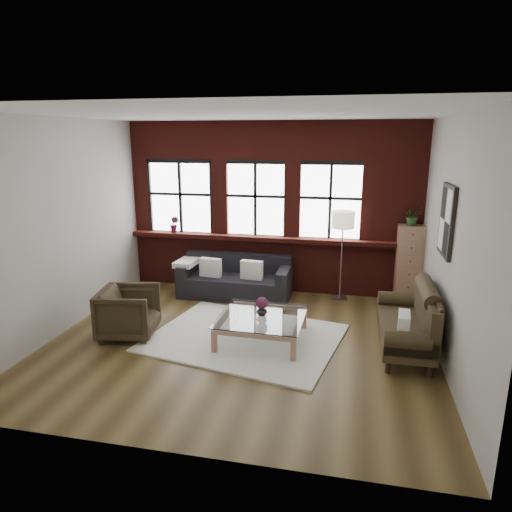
% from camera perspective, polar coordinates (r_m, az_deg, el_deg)
% --- Properties ---
extents(floor, '(5.50, 5.50, 0.00)m').
position_cam_1_polar(floor, '(6.81, -1.90, -10.63)').
color(floor, '#49371A').
rests_on(floor, ground).
extents(ceiling, '(5.50, 5.50, 0.00)m').
position_cam_1_polar(ceiling, '(6.16, -2.17, 17.36)').
color(ceiling, white).
rests_on(ceiling, ground).
extents(wall_back, '(5.50, 0.00, 5.50)m').
position_cam_1_polar(wall_back, '(8.70, 1.97, 6.02)').
color(wall_back, '#AFABA3').
rests_on(wall_back, ground).
extents(wall_front, '(5.50, 0.00, 5.50)m').
position_cam_1_polar(wall_front, '(4.00, -10.72, -4.73)').
color(wall_front, '#AFABA3').
rests_on(wall_front, ground).
extents(wall_left, '(0.00, 5.00, 5.00)m').
position_cam_1_polar(wall_left, '(7.45, -23.07, 3.36)').
color(wall_left, '#AFABA3').
rests_on(wall_left, ground).
extents(wall_right, '(0.00, 5.00, 5.00)m').
position_cam_1_polar(wall_right, '(6.24, 23.29, 1.34)').
color(wall_right, '#AFABA3').
rests_on(wall_right, ground).
extents(brick_backwall, '(5.50, 0.12, 3.20)m').
position_cam_1_polar(brick_backwall, '(8.65, 1.90, 5.96)').
color(brick_backwall, '#551914').
rests_on(brick_backwall, floor).
extents(sill_ledge, '(5.50, 0.30, 0.08)m').
position_cam_1_polar(sill_ledge, '(8.66, 1.76, 2.21)').
color(sill_ledge, '#551914').
rests_on(sill_ledge, brick_backwall).
extents(window_left, '(1.38, 0.10, 1.50)m').
position_cam_1_polar(window_left, '(9.12, -9.38, 7.19)').
color(window_left, black).
rests_on(window_left, brick_backwall).
extents(window_mid, '(1.38, 0.10, 1.50)m').
position_cam_1_polar(window_mid, '(8.69, -0.05, 7.02)').
color(window_mid, black).
rests_on(window_mid, brick_backwall).
extents(window_right, '(1.38, 0.10, 1.50)m').
position_cam_1_polar(window_right, '(8.51, 9.27, 6.66)').
color(window_right, black).
rests_on(window_right, brick_backwall).
extents(wall_poster, '(0.05, 0.74, 0.94)m').
position_cam_1_polar(wall_poster, '(6.48, 22.76, 4.11)').
color(wall_poster, black).
rests_on(wall_poster, wall_right).
extents(shag_rug, '(3.04, 2.59, 0.03)m').
position_cam_1_polar(shag_rug, '(6.90, -1.42, -10.15)').
color(shag_rug, silver).
rests_on(shag_rug, floor).
extents(dark_sofa, '(2.06, 0.83, 0.74)m').
position_cam_1_polar(dark_sofa, '(8.53, -2.64, -2.64)').
color(dark_sofa, black).
rests_on(dark_sofa, floor).
extents(pillow_a, '(0.42, 0.19, 0.34)m').
position_cam_1_polar(pillow_a, '(8.50, -5.70, -1.43)').
color(pillow_a, white).
rests_on(pillow_a, dark_sofa).
extents(pillow_b, '(0.41, 0.19, 0.34)m').
position_cam_1_polar(pillow_b, '(8.30, -0.54, -1.75)').
color(pillow_b, white).
rests_on(pillow_b, dark_sofa).
extents(vintage_settee, '(0.76, 1.71, 0.91)m').
position_cam_1_polar(vintage_settee, '(6.72, 18.14, -7.52)').
color(vintage_settee, '#322817').
rests_on(vintage_settee, floor).
extents(pillow_settee, '(0.17, 0.39, 0.34)m').
position_cam_1_polar(pillow_settee, '(6.19, 17.96, -8.32)').
color(pillow_settee, white).
rests_on(pillow_settee, vintage_settee).
extents(armchair, '(0.95, 0.93, 0.75)m').
position_cam_1_polar(armchair, '(7.11, -15.63, -6.81)').
color(armchair, black).
rests_on(armchair, floor).
extents(coffee_table, '(1.25, 1.25, 0.41)m').
position_cam_1_polar(coffee_table, '(6.75, 0.74, -9.04)').
color(coffee_table, '#A17357').
rests_on(coffee_table, shag_rug).
extents(vase, '(0.19, 0.19, 0.16)m').
position_cam_1_polar(vase, '(6.65, 0.75, -6.82)').
color(vase, '#B2B2B2').
rests_on(vase, coffee_table).
extents(flowers, '(0.18, 0.18, 0.18)m').
position_cam_1_polar(flowers, '(6.60, 0.75, -5.90)').
color(flowers, '#5D203E').
rests_on(flowers, vase).
extents(drawer_chest, '(0.44, 0.44, 1.42)m').
position_cam_1_polar(drawer_chest, '(8.56, 18.51, -1.00)').
color(drawer_chest, '#A17357').
rests_on(drawer_chest, floor).
extents(potted_plant_top, '(0.36, 0.34, 0.33)m').
position_cam_1_polar(potted_plant_top, '(8.38, 18.99, 4.77)').
color(potted_plant_top, '#2D5923').
rests_on(potted_plant_top, drawer_chest).
extents(floor_lamp, '(0.40, 0.40, 1.79)m').
position_cam_1_polar(floor_lamp, '(8.36, 10.65, 0.47)').
color(floor_lamp, '#A5A5A8').
rests_on(floor_lamp, floor).
extents(sill_plant, '(0.19, 0.16, 0.33)m').
position_cam_1_polar(sill_plant, '(9.12, -10.17, 3.92)').
color(sill_plant, '#5D203E').
rests_on(sill_plant, sill_ledge).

